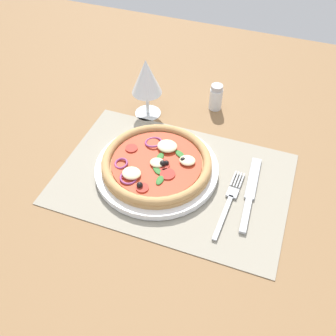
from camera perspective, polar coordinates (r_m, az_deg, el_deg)
ground_plane at (r=81.12cm, az=0.77°, el=-2.18°), size 190.00×140.00×2.40cm
placemat at (r=80.07cm, az=0.78°, el=-1.52°), size 47.69×31.95×0.40cm
plate at (r=80.69cm, az=-1.68°, el=-0.08°), size 25.98×25.98×1.46cm
pizza at (r=79.36cm, az=-1.72°, el=0.82°), size 23.04×23.04×2.61cm
fork at (r=76.74cm, az=9.18°, el=-4.72°), size 2.46×18.05×0.44cm
knife at (r=78.78cm, az=12.19°, el=-3.51°), size 2.79×20.06×0.62cm
wine_glass at (r=90.41cm, az=-3.26°, el=13.18°), size 7.20×7.20×14.90cm
pepper_shaker at (r=96.74cm, az=7.17°, el=10.43°), size 3.20×3.20×6.70cm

